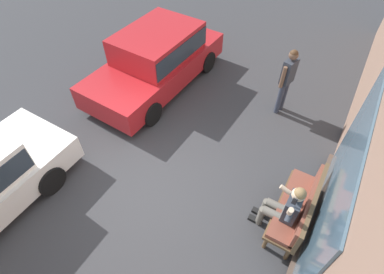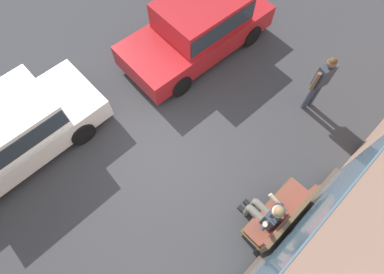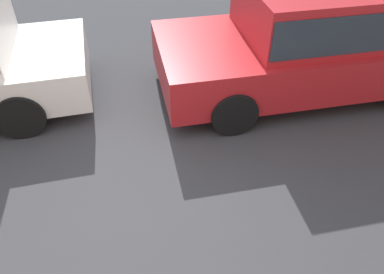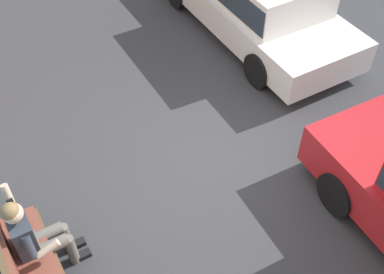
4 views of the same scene
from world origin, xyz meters
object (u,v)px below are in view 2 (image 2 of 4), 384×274
Objects in this scene: bench at (283,215)px; parked_car_mid at (1,136)px; pedestrian_standing at (321,80)px; person_on_phone at (267,214)px; parked_car_near at (199,25)px.

bench is 6.03m from parked_car_mid.
pedestrian_standing is at bearing 146.37° from parked_car_mid.
bench is 0.35× the size of parked_car_mid.
bench is at bearing 137.65° from person_on_phone.
parked_car_mid is at bearing -6.79° from parked_car_near.
bench is 0.36m from person_on_phone.
pedestrian_standing reaches higher than parked_car_near.
parked_car_near is at bearing 173.21° from parked_car_mid.
person_on_phone is 5.71m from parked_car_mid.
bench is at bearing 24.41° from pedestrian_standing.
person_on_phone is at bearing 119.48° from parked_car_mid.
person_on_phone reaches higher than bench.
bench is at bearing 120.46° from parked_car_mid.
pedestrian_standing is at bearing -155.59° from bench.
parked_car_mid reaches higher than person_on_phone.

